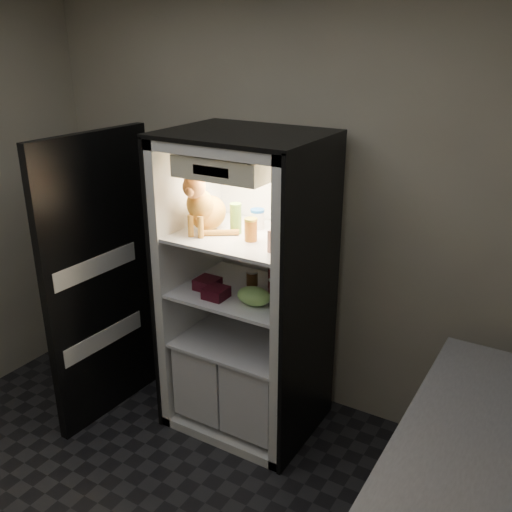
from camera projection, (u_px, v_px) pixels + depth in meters
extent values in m
plane|color=beige|center=(282.00, 205.00, 3.65)|extent=(3.60, 0.00, 3.60)
cube|color=white|center=(272.00, 272.00, 3.70)|extent=(0.85, 0.06, 1.85)
cube|color=white|center=(193.00, 277.00, 3.63)|extent=(0.06, 0.70, 1.85)
cube|color=white|center=(304.00, 305.00, 3.25)|extent=(0.06, 0.70, 1.85)
cube|color=white|center=(245.00, 142.00, 3.12)|extent=(0.85, 0.70, 0.06)
cube|color=white|center=(247.00, 413.00, 3.77)|extent=(0.85, 0.70, 0.06)
cube|color=black|center=(188.00, 275.00, 3.65)|extent=(0.02, 0.72, 1.87)
cube|color=black|center=(311.00, 307.00, 3.23)|extent=(0.02, 0.72, 1.87)
cube|color=black|center=(245.00, 134.00, 3.10)|extent=(0.90, 0.72, 0.02)
cube|color=white|center=(243.00, 236.00, 3.29)|extent=(0.73, 0.62, 0.02)
cube|color=white|center=(243.00, 291.00, 3.42)|extent=(0.73, 0.62, 0.02)
cube|color=white|center=(221.00, 366.00, 3.71)|extent=(0.34, 0.58, 0.48)
cube|color=white|center=(268.00, 382.00, 3.55)|extent=(0.34, 0.58, 0.48)
cube|color=white|center=(244.00, 339.00, 3.54)|extent=(0.73, 0.62, 0.02)
cube|color=#F3EBC7|center=(220.00, 168.00, 2.96)|extent=(0.52, 0.18, 0.12)
cube|color=black|center=(211.00, 171.00, 2.89)|extent=(0.22, 0.01, 0.05)
cube|color=black|center=(102.00, 280.00, 3.58)|extent=(0.10, 0.87, 1.85)
cube|color=white|center=(102.00, 337.00, 3.67)|extent=(0.09, 0.64, 0.12)
cube|color=white|center=(94.00, 265.00, 3.49)|extent=(0.09, 0.64, 0.12)
ellipsoid|color=#AF6316|center=(208.00, 213.00, 3.35)|extent=(0.23, 0.27, 0.21)
ellipsoid|color=#AF6316|center=(200.00, 204.00, 3.24)|extent=(0.18, 0.17, 0.18)
sphere|color=orange|center=(194.00, 187.00, 3.14)|extent=(0.15, 0.15, 0.13)
sphere|color=orange|center=(190.00, 192.00, 3.10)|extent=(0.06, 0.06, 0.05)
cone|color=orange|center=(188.00, 174.00, 3.14)|extent=(0.06, 0.06, 0.06)
cone|color=orange|center=(201.00, 176.00, 3.11)|extent=(0.06, 0.06, 0.06)
cylinder|color=#AF6316|center=(191.00, 226.00, 3.23)|extent=(0.03, 0.03, 0.13)
cylinder|color=#AF6316|center=(201.00, 227.00, 3.21)|extent=(0.03, 0.03, 0.13)
cylinder|color=#AF6316|center=(219.00, 233.00, 3.27)|extent=(0.21, 0.16, 0.03)
cylinder|color=#238224|center=(236.00, 220.00, 3.28)|extent=(0.07, 0.07, 0.16)
cylinder|color=#238224|center=(236.00, 205.00, 3.25)|extent=(0.07, 0.07, 0.01)
cylinder|color=white|center=(257.00, 220.00, 3.38)|extent=(0.08, 0.08, 0.10)
cylinder|color=blue|center=(257.00, 211.00, 3.36)|extent=(0.08, 0.08, 0.02)
cylinder|color=maroon|center=(251.00, 231.00, 3.17)|extent=(0.07, 0.07, 0.12)
cylinder|color=gold|center=(251.00, 219.00, 3.15)|extent=(0.07, 0.07, 0.01)
cylinder|color=maroon|center=(296.00, 223.00, 3.19)|extent=(0.12, 0.12, 0.18)
cylinder|color=white|center=(297.00, 206.00, 3.15)|extent=(0.12, 0.12, 0.02)
cube|color=white|center=(276.00, 241.00, 3.01)|extent=(0.07, 0.07, 0.12)
cylinder|color=black|center=(274.00, 278.00, 3.42)|extent=(0.07, 0.07, 0.13)
cylinder|color=#B2B2B2|center=(274.00, 268.00, 3.40)|extent=(0.07, 0.07, 0.00)
cylinder|color=black|center=(281.00, 292.00, 3.25)|extent=(0.06, 0.06, 0.12)
cylinder|color=#B2B2B2|center=(281.00, 282.00, 3.22)|extent=(0.07, 0.07, 0.00)
cylinder|color=black|center=(274.00, 290.00, 3.25)|extent=(0.07, 0.07, 0.13)
cylinder|color=#B2B2B2|center=(275.00, 280.00, 3.23)|extent=(0.07, 0.07, 0.00)
cylinder|color=#503116|center=(252.00, 279.00, 3.46)|extent=(0.07, 0.07, 0.09)
cylinder|color=#B2B2B2|center=(252.00, 272.00, 3.44)|extent=(0.07, 0.07, 0.01)
ellipsoid|color=#8DCE60|center=(254.00, 296.00, 3.21)|extent=(0.20, 0.15, 0.10)
cube|color=#4A0C18|center=(207.00, 284.00, 3.42)|extent=(0.13, 0.13, 0.07)
cube|color=#4A0C18|center=(216.00, 293.00, 3.30)|extent=(0.13, 0.13, 0.06)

